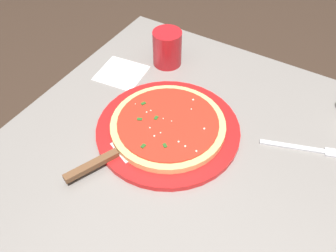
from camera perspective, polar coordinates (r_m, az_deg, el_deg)
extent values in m
cube|color=black|center=(1.37, 21.81, -8.62)|extent=(0.06, 0.06, 0.71)
cube|color=black|center=(1.50, -2.76, 1.81)|extent=(0.06, 0.06, 0.71)
cube|color=gray|center=(0.88, 0.64, -4.93)|extent=(0.94, 0.81, 0.03)
cylinder|color=red|center=(0.91, 0.00, -0.55)|extent=(0.35, 0.35, 0.01)
cylinder|color=#DBB26B|center=(0.90, 0.00, 0.10)|extent=(0.28, 0.28, 0.02)
cylinder|color=red|center=(0.89, 0.00, 0.55)|extent=(0.25, 0.25, 0.00)
sphere|color=#EFEACC|center=(0.83, 4.37, -3.87)|extent=(0.00, 0.00, 0.00)
sphere|color=#EFEACC|center=(0.89, -0.73, 1.16)|extent=(0.00, 0.00, 0.00)
sphere|color=#EFEACC|center=(0.84, 1.63, -2.43)|extent=(0.01, 0.01, 0.01)
sphere|color=#EFEACC|center=(0.89, 0.56, 0.75)|extent=(0.00, 0.00, 0.00)
sphere|color=#EFEACC|center=(0.91, -3.29, 2.12)|extent=(0.00, 0.00, 0.00)
sphere|color=#EFEACC|center=(0.86, -1.16, -1.05)|extent=(0.00, 0.00, 0.00)
sphere|color=#EFEACC|center=(0.88, 5.58, -0.41)|extent=(0.01, 0.01, 0.01)
sphere|color=#EFEACC|center=(0.87, -2.80, -0.27)|extent=(0.00, 0.00, 0.00)
sphere|color=#EFEACC|center=(0.92, 3.60, 2.60)|extent=(0.00, 0.00, 0.00)
sphere|color=#EFEACC|center=(0.93, -5.04, 3.40)|extent=(0.00, 0.00, 0.00)
sphere|color=#EFEACC|center=(0.94, 3.88, 4.04)|extent=(0.01, 0.01, 0.01)
sphere|color=#EFEACC|center=(0.84, 2.65, -3.13)|extent=(0.00, 0.00, 0.00)
sphere|color=#EFEACC|center=(0.85, -2.21, -1.66)|extent=(0.00, 0.00, 0.00)
sphere|color=#EFEACC|center=(0.91, -2.66, 2.39)|extent=(0.00, 0.00, 0.00)
cube|color=#23561E|center=(0.93, -3.80, 3.48)|extent=(0.01, 0.01, 0.00)
cube|color=#23561E|center=(0.90, -4.38, 1.06)|extent=(0.01, 0.01, 0.00)
cube|color=#23561E|center=(0.84, -3.82, -3.08)|extent=(0.01, 0.01, 0.00)
cube|color=#23561E|center=(0.84, -0.48, -3.00)|extent=(0.01, 0.01, 0.00)
cube|color=#23561E|center=(0.90, -1.83, 1.27)|extent=(0.01, 0.01, 0.00)
cube|color=silver|center=(0.87, -5.19, -2.89)|extent=(0.11, 0.10, 0.00)
cube|color=brown|center=(0.84, -11.64, -5.94)|extent=(0.13, 0.07, 0.01)
cylinder|color=#B2191E|center=(1.09, -0.12, 11.88)|extent=(0.08, 0.08, 0.10)
cube|color=white|center=(1.09, -7.17, 8.05)|extent=(0.14, 0.14, 0.00)
cube|color=silver|center=(0.93, 18.48, -3.00)|extent=(0.06, 0.15, 0.00)
cube|color=silver|center=(0.95, 23.97, -3.79)|extent=(0.03, 0.04, 0.00)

